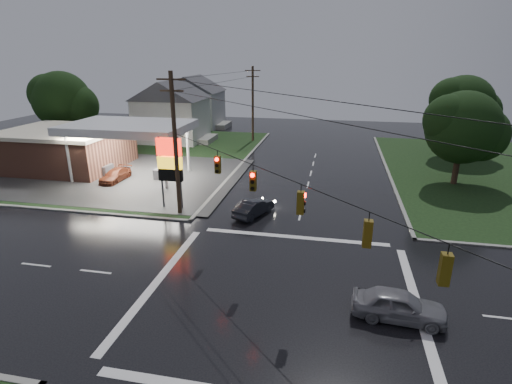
% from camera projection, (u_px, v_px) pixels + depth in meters
% --- Properties ---
extents(ground, '(120.00, 120.00, 0.00)m').
position_uv_depth(ground, '(281.00, 293.00, 21.43)').
color(ground, black).
rests_on(ground, ground).
extents(grass_nw, '(36.00, 36.00, 0.08)m').
position_uv_depth(grass_nw, '(106.00, 155.00, 50.34)').
color(grass_nw, black).
rests_on(grass_nw, ground).
extents(gas_station, '(26.20, 18.00, 5.60)m').
position_uv_depth(gas_station, '(74.00, 146.00, 43.62)').
color(gas_station, '#2D2D2D').
rests_on(gas_station, ground).
extents(pylon_sign, '(2.00, 0.35, 6.00)m').
position_uv_depth(pylon_sign, '(170.00, 161.00, 31.79)').
color(pylon_sign, '#59595E').
rests_on(pylon_sign, ground).
extents(utility_pole_nw, '(2.20, 0.32, 11.00)m').
position_uv_depth(utility_pole_nw, '(175.00, 143.00, 30.11)').
color(utility_pole_nw, '#382619').
rests_on(utility_pole_nw, ground).
extents(utility_pole_n, '(2.20, 0.32, 10.50)m').
position_uv_depth(utility_pole_n, '(253.00, 103.00, 56.58)').
color(utility_pole_n, '#382619').
rests_on(utility_pole_n, ground).
extents(traffic_signals, '(26.87, 26.87, 1.47)m').
position_uv_depth(traffic_signals, '(284.00, 178.00, 19.28)').
color(traffic_signals, black).
rests_on(traffic_signals, ground).
extents(house_near, '(11.05, 8.48, 8.60)m').
position_uv_depth(house_near, '(172.00, 110.00, 57.21)').
color(house_near, silver).
rests_on(house_near, ground).
extents(house_far, '(11.05, 8.48, 8.60)m').
position_uv_depth(house_far, '(194.00, 101.00, 68.51)').
color(house_far, silver).
rests_on(house_far, ground).
extents(tree_nw_behind, '(8.93, 7.60, 10.00)m').
position_uv_depth(tree_nw_behind, '(63.00, 100.00, 53.48)').
color(tree_nw_behind, black).
rests_on(tree_nw_behind, ground).
extents(tree_ne_near, '(7.99, 6.80, 8.98)m').
position_uv_depth(tree_ne_near, '(465.00, 128.00, 37.31)').
color(tree_ne_near, black).
rests_on(tree_ne_near, ground).
extents(tree_ne_far, '(8.46, 7.20, 9.80)m').
position_uv_depth(tree_ne_far, '(464.00, 106.00, 47.65)').
color(tree_ne_far, black).
rests_on(tree_ne_far, ground).
extents(car_north, '(2.83, 4.29, 1.33)m').
position_uv_depth(car_north, '(254.00, 207.00, 31.44)').
color(car_north, black).
rests_on(car_north, ground).
extents(car_crossing, '(4.55, 2.11, 1.51)m').
position_uv_depth(car_crossing, '(399.00, 305.00, 19.11)').
color(car_crossing, gray).
rests_on(car_crossing, ground).
extents(car_pump, '(1.82, 4.27, 1.23)m').
position_uv_depth(car_pump, '(115.00, 175.00, 39.90)').
color(car_pump, '#542213').
rests_on(car_pump, ground).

